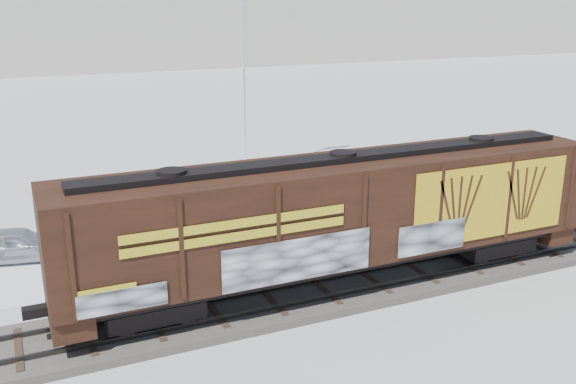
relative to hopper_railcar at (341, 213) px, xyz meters
name	(u,v)px	position (x,y,z in m)	size (l,w,h in m)	color
ground	(323,296)	(-0.67, 0.01, -3.02)	(500.00, 500.00, 0.00)	white
rail_track	(323,292)	(-0.67, 0.01, -2.88)	(50.00, 3.40, 0.43)	#59544C
parking_strip	(248,229)	(-0.67, 7.51, -3.01)	(40.00, 8.00, 0.03)	white
hopper_railcar	(341,213)	(0.00, 0.00, 0.00)	(19.51, 3.06, 4.65)	black
flagpole	(246,93)	(2.42, 15.76, 1.96)	(2.30, 0.90, 13.14)	silver
car_silver	(17,244)	(-10.36, 7.85, -2.31)	(1.62, 4.02, 1.37)	#B7B9BF
car_white	(150,230)	(-5.19, 7.22, -2.26)	(1.55, 4.46, 1.47)	silver
car_dark	(295,210)	(1.59, 7.32, -2.33)	(1.86, 4.57, 1.33)	black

